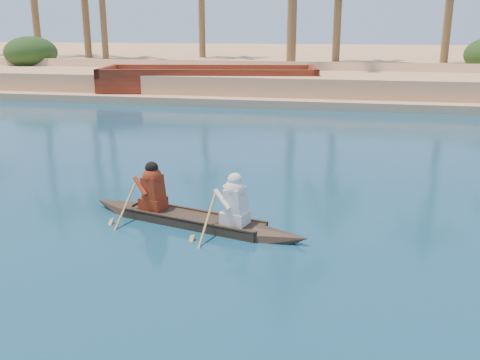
# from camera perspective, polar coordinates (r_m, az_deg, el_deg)

# --- Properties ---
(sandy_embankment) EXTENTS (150.00, 51.00, 1.50)m
(sandy_embankment) POSITION_cam_1_polar(r_m,az_deg,el_deg) (49.66, 15.23, 11.91)
(sandy_embankment) COLOR tan
(sandy_embankment) RESTS_ON ground
(shrub_cluster) EXTENTS (100.00, 6.00, 2.40)m
(shrub_cluster) POSITION_cam_1_polar(r_m,az_deg,el_deg) (34.30, 16.69, 11.27)
(shrub_cluster) COLOR #1A3112
(shrub_cluster) RESTS_ON ground
(canoe) EXTENTS (4.78, 1.89, 1.32)m
(canoe) POSITION_cam_1_polar(r_m,az_deg,el_deg) (10.38, -5.08, -3.40)
(canoe) COLOR #30251A
(canoe) RESTS_ON ground
(barge_mid) EXTENTS (11.78, 5.59, 1.89)m
(barge_mid) POSITION_cam_1_polar(r_m,az_deg,el_deg) (29.13, -3.27, 10.09)
(barge_mid) COLOR maroon
(barge_mid) RESTS_ON ground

